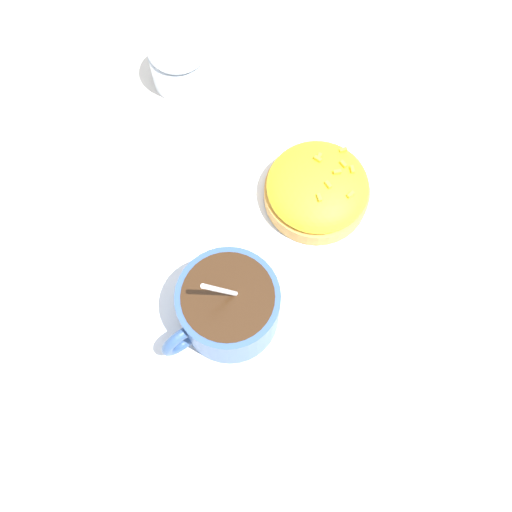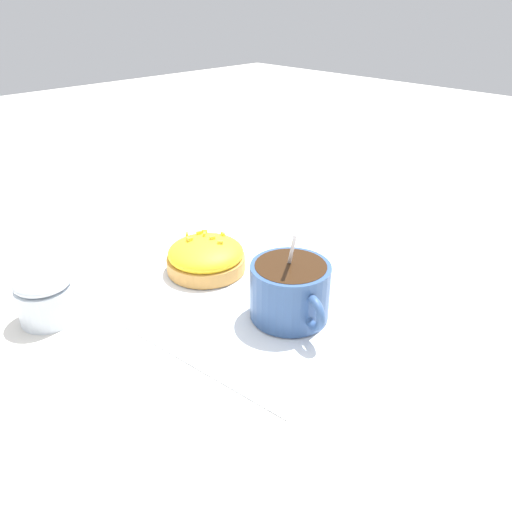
# 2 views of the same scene
# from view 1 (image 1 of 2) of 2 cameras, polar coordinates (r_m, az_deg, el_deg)

# --- Properties ---
(ground_plane) EXTENTS (3.00, 3.00, 0.00)m
(ground_plane) POSITION_cam_1_polar(r_m,az_deg,el_deg) (0.57, 2.63, -0.60)
(ground_plane) COLOR silver
(paper_napkin) EXTENTS (0.35, 0.33, 0.00)m
(paper_napkin) POSITION_cam_1_polar(r_m,az_deg,el_deg) (0.57, 2.64, -0.54)
(paper_napkin) COLOR white
(paper_napkin) RESTS_ON ground_plane
(coffee_cup) EXTENTS (0.11, 0.09, 0.11)m
(coffee_cup) POSITION_cam_1_polar(r_m,az_deg,el_deg) (0.51, -2.69, -4.84)
(coffee_cup) COLOR #335184
(coffee_cup) RESTS_ON paper_napkin
(frosted_pastry) EXTENTS (0.10, 0.10, 0.04)m
(frosted_pastry) POSITION_cam_1_polar(r_m,az_deg,el_deg) (0.58, 5.85, 6.36)
(frosted_pastry) COLOR #D19347
(frosted_pastry) RESTS_ON paper_napkin
(sugar_bowl) EXTENTS (0.06, 0.06, 0.06)m
(sugar_bowl) POSITION_cam_1_polar(r_m,az_deg,el_deg) (0.65, -7.28, 17.97)
(sugar_bowl) COLOR silver
(sugar_bowl) RESTS_ON ground_plane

